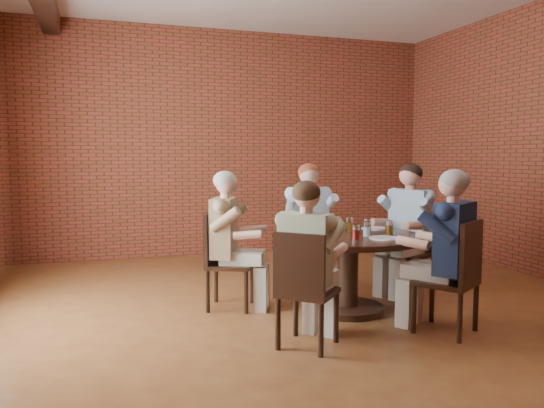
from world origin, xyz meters
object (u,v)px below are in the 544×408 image
object	(u,v)px
diner_d	(308,265)
diner_b	(310,225)
diner_e	(447,252)
dining_table	(348,257)
diner_c	(230,240)
chair_d	(304,286)
chair_a	(412,244)
chair_b	(307,239)
chair_c	(221,256)
diner_a	(407,229)
smartphone	(405,238)
chair_e	(457,273)

from	to	relation	value
diner_d	diner_b	bearing A→B (deg)	-69.01
diner_e	dining_table	bearing A→B (deg)	-90.00
diner_c	chair_d	distance (m)	1.32
chair_a	diner_d	xyz separation A→B (m)	(-1.73, -1.24, 0.13)
chair_b	diner_e	world-z (taller)	diner_e
chair_c	diner_c	world-z (taller)	diner_c
diner_a	diner_d	xyz separation A→B (m)	(-1.65, -1.20, -0.05)
diner_a	diner_e	xyz separation A→B (m)	(-0.41, -1.24, -0.01)
chair_c	diner_c	size ratio (longest dim) A/B	0.70
smartphone	diner_a	bearing A→B (deg)	67.43
smartphone	diner_c	bearing A→B (deg)	160.86
diner_b	chair_e	size ratio (longest dim) A/B	1.46
chair_a	diner_a	size ratio (longest dim) A/B	0.69
diner_b	diner_a	bearing A→B (deg)	-34.66
diner_d	smartphone	distance (m)	1.18
diner_c	chair_e	distance (m)	2.11
chair_d	chair_a	bearing A→B (deg)	-100.51
chair_a	chair_c	xyz separation A→B (m)	(-2.14, 0.03, -0.01)
chair_a	smartphone	size ratio (longest dim) A/B	6.93
dining_table	smartphone	size ratio (longest dim) A/B	9.91
chair_a	chair_e	size ratio (longest dim) A/B	1.02
dining_table	chair_c	xyz separation A→B (m)	(-1.12, 0.51, -0.02)
diner_a	smartphone	distance (m)	0.97
chair_e	chair_b	bearing A→B (deg)	-109.34
chair_a	chair_b	bearing A→B (deg)	-152.79
diner_d	chair_d	bearing A→B (deg)	90.00
diner_e	chair_e	bearing A→B (deg)	90.00
dining_table	chair_b	xyz separation A→B (m)	(0.06, 1.21, -0.00)
chair_a	chair_b	xyz separation A→B (m)	(-0.95, 0.73, -0.00)
chair_d	diner_e	world-z (taller)	diner_e
diner_a	diner_d	world-z (taller)	diner_a
diner_b	diner_e	bearing A→B (deg)	-73.40
diner_c	diner_d	size ratio (longest dim) A/B	1.03
chair_a	diner_d	bearing A→B (deg)	-79.91
chair_d	chair_e	world-z (taller)	chair_e
diner_a	chair_c	size ratio (longest dim) A/B	1.49
diner_a	diner_c	bearing A→B (deg)	-116.32
chair_a	smartphone	xyz separation A→B (m)	(-0.62, -0.85, 0.23)
dining_table	chair_a	size ratio (longest dim) A/B	1.43
dining_table	diner_c	distance (m)	1.16
diner_a	chair_c	distance (m)	2.06
diner_a	diner_e	bearing A→B (deg)	-43.54
dining_table	diner_a	xyz separation A→B (m)	(0.93, 0.44, 0.18)
diner_b	diner_e	xyz separation A→B (m)	(0.46, -1.92, -0.01)
diner_a	dining_table	bearing A→B (deg)	-90.00
chair_b	smartphone	xyz separation A→B (m)	(0.33, -1.57, 0.23)
chair_e	dining_table	bearing A→B (deg)	-90.00
chair_a	diner_a	xyz separation A→B (m)	(-0.09, -0.04, 0.18)
chair_c	smartphone	xyz separation A→B (m)	(1.52, -0.87, 0.24)
diner_a	chair_e	world-z (taller)	diner_a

